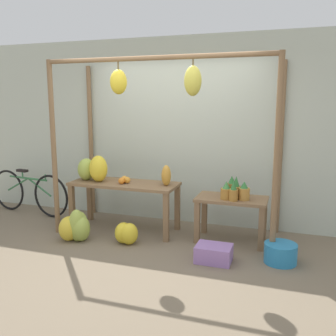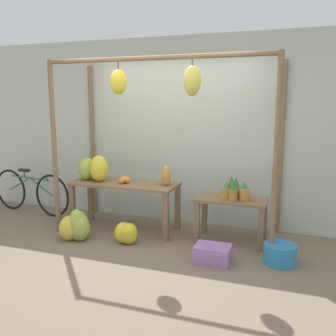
% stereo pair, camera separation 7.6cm
% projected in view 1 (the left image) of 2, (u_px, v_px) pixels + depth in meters
% --- Properties ---
extents(ground_plane, '(20.00, 20.00, 0.00)m').
position_uv_depth(ground_plane, '(145.00, 254.00, 4.61)').
color(ground_plane, '#756651').
extents(shop_wall_back, '(8.00, 0.08, 2.80)m').
position_uv_depth(shop_wall_back, '(179.00, 132.00, 5.69)').
color(shop_wall_back, '#B7C1B2').
rests_on(shop_wall_back, ground_plane).
extents(stall_awning, '(3.05, 1.14, 2.40)m').
position_uv_depth(stall_awning, '(162.00, 119.00, 4.89)').
color(stall_awning, brown).
rests_on(stall_awning, ground_plane).
extents(display_table_main, '(1.55, 0.60, 0.71)m').
position_uv_depth(display_table_main, '(124.00, 190.00, 5.39)').
color(display_table_main, brown).
rests_on(display_table_main, ground_plane).
extents(display_table_side, '(0.93, 0.51, 0.60)m').
position_uv_depth(display_table_side, '(231.00, 207.00, 4.96)').
color(display_table_side, brown).
rests_on(display_table_side, ground_plane).
extents(banana_pile_on_table, '(0.55, 0.39, 0.38)m').
position_uv_depth(banana_pile_on_table, '(93.00, 169.00, 5.44)').
color(banana_pile_on_table, yellow).
rests_on(banana_pile_on_table, display_table_main).
extents(orange_pile, '(0.18, 0.21, 0.10)m').
position_uv_depth(orange_pile, '(124.00, 180.00, 5.32)').
color(orange_pile, orange).
rests_on(orange_pile, display_table_main).
extents(pineapple_cluster, '(0.37, 0.29, 0.30)m').
position_uv_depth(pineapple_cluster, '(234.00, 190.00, 4.85)').
color(pineapple_cluster, '#B27F38').
rests_on(pineapple_cluster, display_table_side).
extents(banana_pile_ground_left, '(0.48, 0.41, 0.44)m').
position_uv_depth(banana_pile_ground_left, '(76.00, 227.00, 5.04)').
color(banana_pile_ground_left, '#9EB247').
rests_on(banana_pile_ground_left, ground_plane).
extents(banana_pile_ground_right, '(0.40, 0.33, 0.29)m').
position_uv_depth(banana_pile_ground_right, '(126.00, 233.00, 4.93)').
color(banana_pile_ground_right, yellow).
rests_on(banana_pile_ground_right, ground_plane).
extents(fruit_crate_white, '(0.42, 0.30, 0.20)m').
position_uv_depth(fruit_crate_white, '(214.00, 253.00, 4.39)').
color(fruit_crate_white, '#9970B7').
rests_on(fruit_crate_white, ground_plane).
extents(blue_bucket, '(0.38, 0.38, 0.23)m').
position_uv_depth(blue_bucket, '(280.00, 253.00, 4.35)').
color(blue_bucket, teal).
rests_on(blue_bucket, ground_plane).
extents(parked_bicycle, '(1.65, 0.25, 0.74)m').
position_uv_depth(parked_bicycle, '(29.00, 192.00, 6.22)').
color(parked_bicycle, black).
rests_on(parked_bicycle, ground_plane).
extents(papaya_pile, '(0.20, 0.23, 0.29)m').
position_uv_depth(papaya_pile, '(166.00, 176.00, 5.16)').
color(papaya_pile, '#B2993D').
rests_on(papaya_pile, display_table_main).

